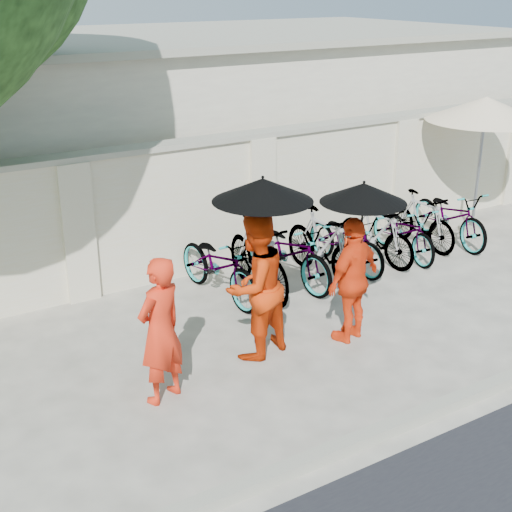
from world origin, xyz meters
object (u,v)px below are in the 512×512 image
monk_left (160,331)px  monk_right (353,280)px  monk_center (255,286)px  patio_umbrella (485,110)px

monk_left → monk_right: monk_left is taller
monk_center → patio_umbrella: patio_umbrella is taller
monk_left → patio_umbrella: 7.60m
monk_right → monk_center: bearing=-29.6°
monk_left → monk_center: 1.41m
patio_umbrella → monk_left: bearing=-163.4°
monk_right → monk_left: bearing=-15.9°
monk_center → monk_right: (1.25, -0.29, -0.09)m
monk_right → patio_umbrella: (4.54, 2.11, 1.37)m
monk_left → monk_right: 2.63m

